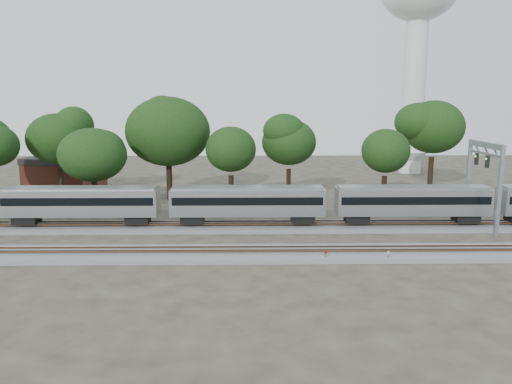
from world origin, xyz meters
The scene contains 17 objects.
ground centered at (0.00, 0.00, 0.00)m, with size 160.00×160.00×0.00m, color #383328.
track_far centered at (0.00, 6.00, 0.21)m, with size 160.00×5.00×0.73m.
track_near centered at (0.00, -4.00, 0.21)m, with size 160.00×5.00×0.73m.
train centered at (18.56, 6.00, 3.14)m, with size 124.64×3.03×4.47m.
switch_stand_red centered at (7.08, -5.67, 0.62)m, with size 0.30×0.13×0.97m.
switch_stand_white centered at (12.57, -5.96, 0.64)m, with size 0.30×0.15×1.00m.
switch_lever centered at (4.55, -5.97, 0.15)m, with size 0.50×0.30×0.30m, color #512D19.
water_tower centered at (32.00, 49.01, 30.31)m, with size 14.78×14.78×40.91m.
signal_gantry centered at (26.16, 6.00, 7.00)m, with size 0.67×7.90×9.60m.
brick_building centered at (-28.99, 30.85, 2.63)m, with size 12.23×9.78×5.22m.
tree_1 centered at (-26.57, 22.82, 8.71)m, with size 8.87×8.87×12.50m.
tree_2 centered at (-19.38, 14.82, 7.27)m, with size 7.42×7.42×10.45m.
tree_3 centered at (-11.03, 22.31, 9.73)m, with size 9.90×9.90×13.96m.
tree_4 centered at (-2.10, 18.27, 7.62)m, with size 7.77×7.77×10.96m.
tree_5 centered at (5.97, 22.26, 8.23)m, with size 8.38×8.38×11.81m.
tree_6 centered at (18.64, 18.39, 7.36)m, with size 7.50×7.50×10.58m.
tree_7 centered at (28.61, 28.49, 10.01)m, with size 10.18×10.18×14.36m.
Camera 1 is at (0.27, -47.96, 14.11)m, focal length 35.00 mm.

